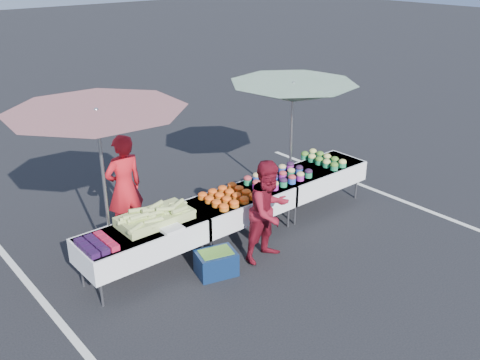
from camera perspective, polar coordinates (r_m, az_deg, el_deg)
ground at (r=8.89m, az=0.00°, el=-5.93°), size 80.00×80.00×0.00m
stripe_left at (r=7.58m, az=-19.42°, el=-13.20°), size 0.10×5.00×0.00m
stripe_right at (r=11.01m, az=12.87°, el=-0.54°), size 0.10×5.00×0.00m
table_left at (r=7.72m, az=-10.35°, el=-6.25°), size 1.86×0.81×0.75m
table_center at (r=8.62m, az=0.00°, el=-2.54°), size 1.86×0.81×0.75m
table_right at (r=9.77m, az=8.11°, el=0.44°), size 1.86×0.81×0.75m
berry_punnets at (r=7.31m, az=-15.05°, el=-6.67°), size 0.40×0.54×0.08m
corn_pile at (r=7.75m, az=-9.02°, el=-3.89°), size 1.16×0.57×0.26m
plastic_bags at (r=7.53m, az=-7.33°, el=-5.17°), size 0.30×0.25×0.05m
carrot_bowls at (r=8.38m, az=-1.27°, el=-1.71°), size 0.75×0.69×0.11m
potato_cups at (r=9.04m, az=4.13°, el=0.38°), size 1.14×0.58×0.16m
bean_baskets at (r=9.92m, az=8.87°, el=2.22°), size 0.36×0.86×0.15m
vendor at (r=8.68m, az=-12.24°, el=-0.78°), size 0.65×0.44×1.76m
customer at (r=7.94m, az=3.11°, el=-3.32°), size 0.80×0.64×1.58m
umbrella_left at (r=7.28m, az=-14.94°, el=5.72°), size 3.06×3.06×2.47m
umbrella_right at (r=9.37m, az=5.67°, el=9.18°), size 2.64×2.64×2.29m
storage_bin at (r=7.83m, az=-2.56°, el=-8.78°), size 0.65×0.54×0.37m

